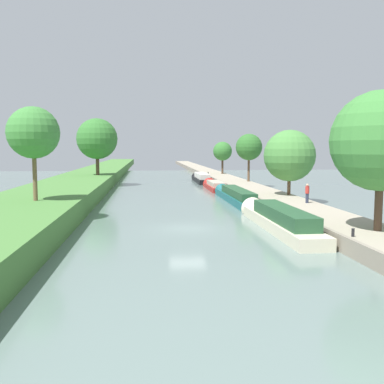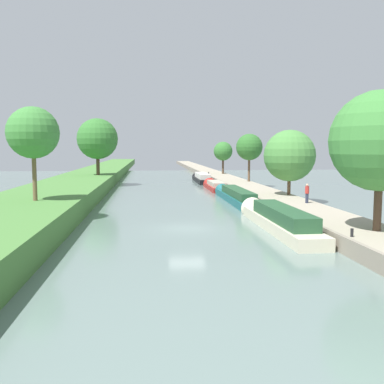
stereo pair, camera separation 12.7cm
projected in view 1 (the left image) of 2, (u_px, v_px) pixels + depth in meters
ground_plane at (188, 228)px, 30.26m from camera, size 160.00×160.00×0.00m
left_grassy_bank at (12, 219)px, 28.98m from camera, size 8.05×260.00×1.69m
right_towpath at (323, 220)px, 31.20m from camera, size 4.17×260.00×0.90m
stone_quay at (294, 220)px, 30.98m from camera, size 0.25×260.00×0.95m
narrowboat_cream at (277, 219)px, 30.27m from camera, size 2.04×14.63×2.22m
narrowboat_teal at (235, 196)px, 45.46m from camera, size 1.84×16.25×1.97m
narrowboat_red at (214, 186)px, 59.34m from camera, size 1.99×10.40×1.89m
narrowboat_black at (201, 178)px, 72.12m from camera, size 1.99×12.61×2.10m
tree_rightbank_near at (381, 141)px, 24.16m from camera, size 5.65×5.65×7.89m
tree_rightbank_midnear at (290, 156)px, 43.14m from camera, size 5.12×5.12×6.49m
tree_rightbank_midfar at (249, 147)px, 60.84m from camera, size 3.71×3.71×6.69m
tree_rightbank_far at (223, 151)px, 79.54m from camera, size 3.46×3.46×5.88m
tree_leftbank_downstream at (97, 139)px, 62.65m from camera, size 5.88×5.88×8.18m
tree_leftbank_upstream at (33, 133)px, 31.70m from camera, size 3.81×3.81×6.91m
person_walking at (307, 193)px, 37.05m from camera, size 0.34×0.34×1.66m
mooring_bollard_near at (353, 233)px, 22.92m from camera, size 0.16×0.16×0.45m
mooring_bollard_far at (208, 173)px, 77.66m from camera, size 0.16×0.16×0.45m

